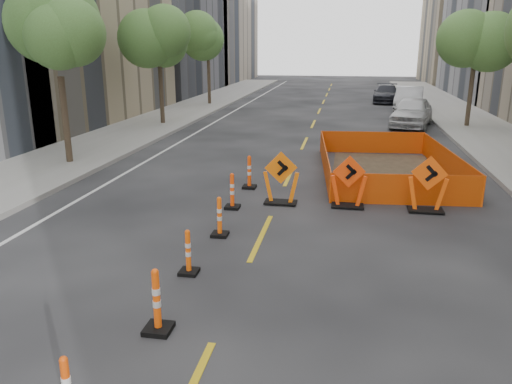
% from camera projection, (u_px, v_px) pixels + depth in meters
% --- Properties ---
extents(ground_plane, '(140.00, 140.00, 0.00)m').
position_uv_depth(ground_plane, '(220.00, 326.00, 8.11)').
color(ground_plane, black).
extents(sidewalk_left, '(4.00, 90.00, 0.15)m').
position_uv_depth(sidewalk_left, '(82.00, 152.00, 20.94)').
color(sidewalk_left, gray).
rests_on(sidewalk_left, ground).
extents(bld_left_d, '(12.00, 16.00, 14.00)m').
position_uv_depth(bld_left_d, '(144.00, 16.00, 46.02)').
color(bld_left_d, '#4C4C51').
rests_on(bld_left_d, ground).
extents(bld_right_e, '(12.00, 14.00, 16.00)m').
position_uv_depth(bld_right_e, '(483.00, 13.00, 58.26)').
color(bld_right_e, tan).
rests_on(bld_right_e, ground).
extents(tree_l_b, '(2.80, 2.80, 5.95)m').
position_uv_depth(tree_l_b, '(57.00, 41.00, 17.69)').
color(tree_l_b, '#382B1E').
rests_on(tree_l_b, ground).
extents(tree_l_c, '(2.80, 2.80, 5.95)m').
position_uv_depth(tree_l_c, '(159.00, 42.00, 27.13)').
color(tree_l_c, '#382B1E').
rests_on(tree_l_c, ground).
extents(tree_l_d, '(2.80, 2.80, 5.95)m').
position_uv_depth(tree_l_d, '(208.00, 43.00, 36.57)').
color(tree_l_d, '#382B1E').
rests_on(tree_l_d, ground).
extents(tree_r_c, '(2.80, 2.80, 5.95)m').
position_uv_depth(tree_r_c, '(476.00, 42.00, 26.16)').
color(tree_r_c, '#382B1E').
rests_on(tree_r_c, ground).
extents(channelizer_2, '(0.43, 0.43, 1.09)m').
position_uv_depth(channelizer_2, '(157.00, 301.00, 7.81)').
color(channelizer_2, '#FF530A').
rests_on(channelizer_2, ground).
extents(channelizer_3, '(0.37, 0.37, 0.93)m').
position_uv_depth(channelizer_3, '(188.00, 252.00, 9.84)').
color(channelizer_3, '#FB570A').
rests_on(channelizer_3, ground).
extents(channelizer_4, '(0.39, 0.39, 0.98)m').
position_uv_depth(channelizer_4, '(219.00, 217.00, 11.80)').
color(channelizer_4, '#FF5A0A').
rests_on(channelizer_4, ground).
extents(channelizer_5, '(0.40, 0.40, 1.02)m').
position_uv_depth(channelizer_5, '(232.00, 191.00, 13.81)').
color(channelizer_5, '#FF470A').
rests_on(channelizer_5, ground).
extents(channelizer_6, '(0.42, 0.42, 1.06)m').
position_uv_depth(channelizer_6, '(249.00, 172.00, 15.78)').
color(channelizer_6, '#EA4409').
rests_on(channelizer_6, ground).
extents(chevron_sign_left, '(1.15, 0.85, 1.54)m').
position_uv_depth(chevron_sign_left, '(281.00, 178.00, 14.14)').
color(chevron_sign_left, orange).
rests_on(chevron_sign_left, ground).
extents(chevron_sign_center, '(1.08, 0.76, 1.49)m').
position_uv_depth(chevron_sign_center, '(349.00, 182.00, 13.83)').
color(chevron_sign_center, '#FF410A').
rests_on(chevron_sign_center, ground).
extents(chevron_sign_right, '(1.16, 0.85, 1.57)m').
position_uv_depth(chevron_sign_right, '(428.00, 184.00, 13.45)').
color(chevron_sign_right, '#F24F0A').
rests_on(chevron_sign_right, ground).
extents(safety_fence, '(4.89, 7.58, 0.90)m').
position_uv_depth(safety_fence, '(385.00, 161.00, 17.58)').
color(safety_fence, '#FF550D').
rests_on(safety_fence, ground).
extents(parked_car_near, '(3.04, 5.17, 1.65)m').
position_uv_depth(parked_car_near, '(412.00, 112.00, 27.72)').
color(parked_car_near, silver).
rests_on(parked_car_near, ground).
extents(parked_car_mid, '(2.49, 5.21, 1.65)m').
position_uv_depth(parked_car_mid, '(409.00, 99.00, 34.19)').
color(parked_car_mid, '#AEAEB3').
rests_on(parked_car_mid, ground).
extents(parked_car_far, '(2.32, 4.91, 1.38)m').
position_uv_depth(parked_car_far, '(386.00, 94.00, 39.59)').
color(parked_car_far, black).
rests_on(parked_car_far, ground).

